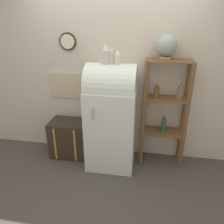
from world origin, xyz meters
name	(u,v)px	position (x,y,z in m)	size (l,w,h in m)	color
ground_plane	(109,170)	(0.00, 0.00, 0.00)	(12.00, 12.00, 0.00)	#4C4742
wall_back	(115,71)	(-0.01, 0.57, 1.35)	(7.00, 0.09, 2.70)	beige
refrigerator	(112,115)	(0.00, 0.23, 0.80)	(0.68, 0.68, 1.53)	silver
suitcase_trunk	(70,138)	(-0.70, 0.31, 0.29)	(0.58, 0.41, 0.59)	#33281E
shelf_unit	(165,108)	(0.75, 0.37, 0.90)	(0.63, 0.32, 1.57)	brown
globe	(166,46)	(0.68, 0.41, 1.74)	(0.28, 0.28, 0.32)	#AD8942
vase_left	(106,54)	(-0.07, 0.22, 1.65)	(0.12, 0.12, 0.25)	beige
vase_center	(111,55)	(0.00, 0.22, 1.64)	(0.07, 0.07, 0.23)	beige
vase_right	(117,57)	(0.08, 0.22, 1.61)	(0.09, 0.09, 0.17)	silver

